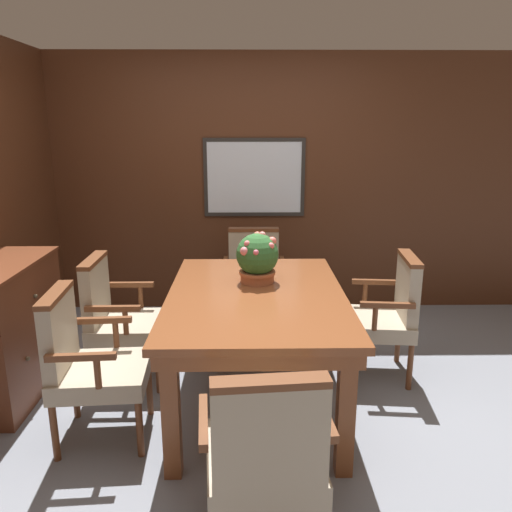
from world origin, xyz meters
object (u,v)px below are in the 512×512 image
(dining_table, at_px, (256,307))
(chair_left_near, at_px, (88,360))
(potted_plant, at_px, (257,258))
(chair_right_far, at_px, (385,312))
(chair_left_far, at_px, (118,315))
(sideboard_cabinet, at_px, (6,331))
(chair_head_near, at_px, (265,453))
(chair_head_far, at_px, (254,278))

(dining_table, bearing_deg, chair_left_near, -160.14)
(chair_left_near, relative_size, potted_plant, 2.66)
(chair_right_far, bearing_deg, chair_left_far, -83.73)
(chair_left_near, bearing_deg, sideboard_cabinet, 50.70)
(chair_left_near, relative_size, chair_head_near, 1.00)
(dining_table, distance_m, chair_head_near, 1.22)
(chair_left_far, xyz_separation_m, chair_right_far, (1.92, 0.03, 0.00))
(chair_right_far, height_order, sideboard_cabinet, sideboard_cabinet)
(chair_head_far, distance_m, sideboard_cabinet, 1.99)
(chair_head_near, bearing_deg, chair_left_far, -62.32)
(chair_left_near, height_order, chair_head_near, same)
(chair_left_near, height_order, sideboard_cabinet, sideboard_cabinet)
(chair_left_near, xyz_separation_m, chair_head_near, (0.99, -0.85, 0.00))
(dining_table, bearing_deg, chair_head_far, 90.14)
(chair_head_near, distance_m, sideboard_cabinet, 2.17)
(chair_head_far, xyz_separation_m, chair_head_near, (0.02, -2.42, 0.00))
(dining_table, distance_m, chair_right_far, 1.03)
(potted_plant, bearing_deg, chair_head_far, 90.77)
(chair_left_near, distance_m, potted_plant, 1.23)
(chair_left_near, bearing_deg, chair_head_near, -134.25)
(chair_right_far, height_order, chair_head_near, same)
(chair_left_near, bearing_deg, chair_head_far, -35.56)
(chair_left_far, relative_size, potted_plant, 2.66)
(chair_left_near, bearing_deg, dining_table, -73.88)
(chair_left_far, relative_size, chair_left_near, 1.00)
(potted_plant, bearing_deg, dining_table, -92.60)
(chair_left_far, distance_m, chair_head_near, 1.84)
(chair_left_far, xyz_separation_m, chair_head_far, (0.98, 0.86, 0.00))
(chair_right_far, relative_size, chair_head_near, 1.00)
(chair_head_near, bearing_deg, dining_table, -94.23)
(chair_right_far, xyz_separation_m, potted_plant, (-0.93, -0.15, 0.45))
(dining_table, xyz_separation_m, sideboard_cabinet, (-1.68, 0.15, -0.21))
(dining_table, height_order, chair_left_near, chair_left_near)
(sideboard_cabinet, bearing_deg, chair_head_far, 32.51)
(chair_head_near, bearing_deg, potted_plant, -94.77)
(chair_head_far, height_order, chair_left_near, same)
(chair_left_far, bearing_deg, sideboard_cabinet, 105.72)
(chair_head_far, bearing_deg, potted_plant, -88.93)
(dining_table, height_order, potted_plant, potted_plant)
(chair_right_far, bearing_deg, sideboard_cabinet, -79.56)
(chair_head_far, distance_m, chair_head_near, 2.42)
(chair_right_far, distance_m, chair_head_near, 1.83)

